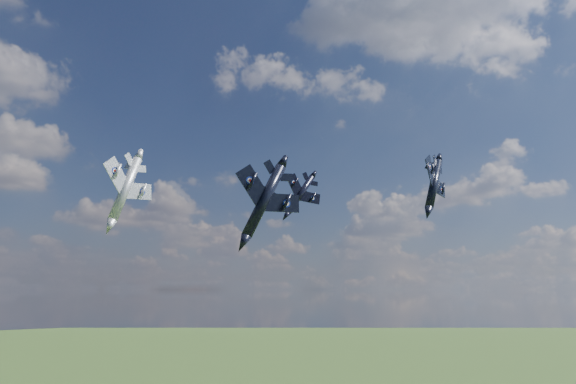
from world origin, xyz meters
TOP-DOWN VIEW (x-y plane):
  - jet_lead_navy at (-0.52, 7.83)m, footprint 15.37×18.78m
  - jet_right_navy at (27.31, -1.41)m, footprint 14.01×16.58m
  - jet_high_navy at (23.69, 29.78)m, footprint 12.16×15.02m
  - jet_left_silver at (-18.25, 16.96)m, footprint 14.61×16.81m

SIDE VIEW (x-z plane):
  - jet_lead_navy at x=-0.52m, z-range 75.66..84.10m
  - jet_left_silver at x=-18.25m, z-range 77.70..84.34m
  - jet_right_navy at x=27.31m, z-range 80.21..88.06m
  - jet_high_navy at x=23.69m, z-range 82.38..90.05m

